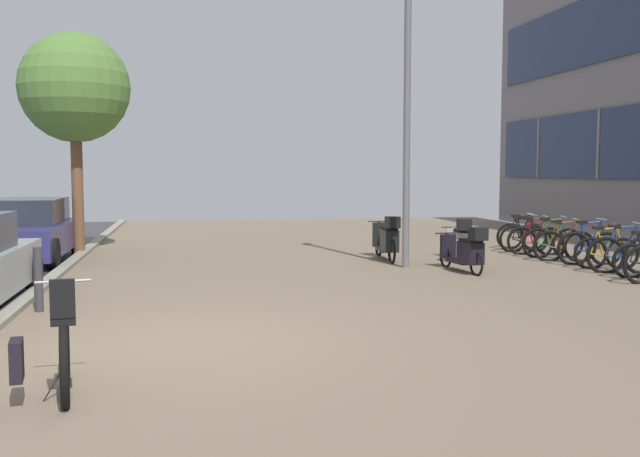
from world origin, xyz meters
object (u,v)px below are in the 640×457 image
bicycle_rack_04 (590,248)px  scooter_far (466,251)px  bicycle_rack_09 (522,236)px  bicycle_rack_07 (535,240)px  bicycle_rack_08 (524,238)px  bicycle_rack_03 (606,253)px  bicycle_rack_05 (564,246)px  scooter_mid (460,241)px  parked_car_far (27,231)px  bollard_far (38,280)px  bicycle_foreground (60,351)px  scooter_near (387,240)px  lamp_post (407,92)px  street_tree (75,89)px  bicycle_rack_02 (624,255)px  bicycle_rack_06 (553,243)px

bicycle_rack_04 → scooter_far: bearing=-168.8°
bicycle_rack_09 → scooter_far: scooter_far is taller
bicycle_rack_07 → bicycle_rack_08: 0.62m
bicycle_rack_03 → bicycle_rack_05: 1.26m
scooter_mid → bicycle_rack_05: bearing=-10.8°
bicycle_rack_04 → parked_car_far: size_ratio=0.34×
parked_car_far → bollard_far: size_ratio=4.50×
bicycle_rack_03 → bicycle_rack_08: size_ratio=0.98×
bicycle_rack_09 → scooter_mid: size_ratio=0.76×
bicycle_rack_05 → bicycle_rack_09: bearing=84.2°
bicycle_foreground → bicycle_rack_09: bicycle_foreground is taller
scooter_mid → scooter_near: bearing=165.8°
scooter_near → bollard_far: (-6.34, -4.48, -0.01)m
bicycle_foreground → bicycle_rack_08: bicycle_foreground is taller
bicycle_foreground → lamp_post: lamp_post is taller
bicycle_rack_07 → street_tree: bearing=168.3°
bicycle_rack_08 → scooter_near: 3.90m
bicycle_rack_04 → bicycle_rack_03: bearing=-92.4°
bicycle_rack_07 → bollard_far: (-10.06, -4.91, 0.12)m
bicycle_rack_04 → bicycle_rack_07: (-0.25, 1.86, -0.02)m
bicycle_rack_07 → bicycle_rack_02: bearing=-86.3°
bicycle_foreground → parked_car_far: 10.23m
bicycle_rack_02 → lamp_post: 5.22m
bicycle_foreground → scooter_mid: bearing=49.2°
scooter_mid → lamp_post: (-1.46, -0.73, 3.08)m
scooter_mid → bicycle_foreground: bearing=-130.8°
bicycle_rack_04 → bicycle_rack_06: (-0.16, 1.24, -0.01)m
scooter_mid → bicycle_rack_03: bearing=-34.4°
bicycle_rack_04 → bicycle_rack_09: size_ratio=1.11×
scooter_near → lamp_post: size_ratio=0.29×
scooter_mid → bicycle_rack_09: bearing=39.7°
bicycle_rack_06 → scooter_near: 3.82m
bicycle_rack_03 → street_tree: street_tree is taller
scooter_far → street_tree: (-7.78, 4.64, 3.43)m
bicycle_rack_06 → bollard_far: size_ratio=1.49×
bicycle_rack_03 → bicycle_rack_04: 0.62m
bicycle_foreground → lamp_post: (5.46, 7.28, 3.12)m
bicycle_foreground → scooter_near: bicycle_foreground is taller
bicycle_rack_03 → bicycle_rack_06: 1.87m
bicycle_rack_07 → scooter_far: (-2.73, -2.45, 0.08)m
bicycle_rack_02 → scooter_mid: bicycle_rack_02 is taller
scooter_far → lamp_post: 3.35m
parked_car_far → bicycle_rack_08: bearing=-2.6°
bicycle_rack_02 → bicycle_rack_09: bicycle_rack_02 is taller
bicycle_rack_02 → bicycle_rack_06: (-0.11, 2.48, -0.01)m
bicycle_rack_02 → street_tree: bearing=153.7°
bicycle_rack_06 → bicycle_rack_07: (-0.09, 0.62, -0.01)m
bicycle_rack_04 → street_tree: (-10.77, 4.05, 3.50)m
lamp_post → bollard_far: 7.85m
parked_car_far → bicycle_foreground: bearing=-76.9°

